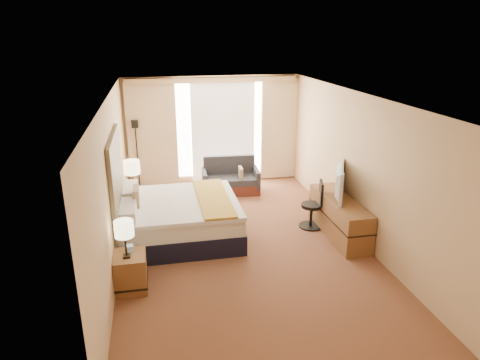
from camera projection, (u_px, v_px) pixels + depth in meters
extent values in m
cube|color=maroon|center=(242.00, 243.00, 7.63)|extent=(4.20, 7.00, 0.02)
cube|color=silver|center=(242.00, 97.00, 6.77)|extent=(4.20, 7.00, 0.02)
cube|color=tan|center=(213.00, 130.00, 10.44)|extent=(4.20, 0.02, 2.60)
cube|color=tan|center=(319.00, 291.00, 3.96)|extent=(4.20, 0.02, 2.60)
cube|color=tan|center=(113.00, 183.00, 6.80)|extent=(0.02, 7.00, 2.60)
cube|color=tan|center=(357.00, 167.00, 7.60)|extent=(0.02, 7.00, 2.60)
cube|color=black|center=(117.00, 180.00, 7.00)|extent=(0.06, 1.85, 1.50)
cube|color=brown|center=(131.00, 272.00, 6.21)|extent=(0.45, 0.52, 0.55)
cube|color=brown|center=(135.00, 207.00, 8.52)|extent=(0.45, 0.52, 0.55)
cube|color=brown|center=(339.00, 217.00, 7.86)|extent=(0.50, 1.80, 0.70)
cube|color=silver|center=(223.00, 129.00, 10.45)|extent=(2.30, 0.02, 2.30)
cube|color=beige|center=(152.00, 135.00, 10.06)|extent=(1.15, 0.09, 2.50)
cube|color=beige|center=(279.00, 129.00, 10.65)|extent=(0.90, 0.09, 2.50)
cube|color=white|center=(223.00, 131.00, 10.43)|extent=(1.55, 0.04, 2.50)
cube|color=tan|center=(212.00, 80.00, 9.89)|extent=(4.00, 0.16, 0.12)
cube|color=black|center=(180.00, 228.00, 7.82)|extent=(2.10, 1.90, 0.35)
cube|color=white|center=(179.00, 212.00, 7.71)|extent=(2.05, 1.85, 0.30)
cube|color=white|center=(184.00, 203.00, 7.67)|extent=(1.92, 1.92, 0.07)
cube|color=gold|center=(213.00, 198.00, 7.76)|extent=(0.55, 1.92, 0.04)
cube|color=white|center=(127.00, 210.00, 7.02)|extent=(0.28, 0.78, 0.18)
cube|color=white|center=(130.00, 191.00, 7.87)|extent=(0.28, 0.78, 0.18)
cube|color=#BFB99D|center=(137.00, 197.00, 7.46)|extent=(0.10, 0.42, 0.36)
cube|color=#532117|center=(231.00, 188.00, 10.02)|extent=(1.35, 0.78, 0.23)
cube|color=#333339|center=(231.00, 180.00, 9.92)|extent=(1.25, 0.64, 0.15)
cube|color=#333339|center=(229.00, 166.00, 10.14)|extent=(1.22, 0.21, 0.51)
cube|color=#333339|center=(204.00, 180.00, 9.87)|extent=(0.14, 0.71, 0.42)
cube|color=#333339|center=(256.00, 178.00, 10.03)|extent=(0.14, 0.71, 0.42)
cube|color=#BFB99D|center=(241.00, 174.00, 9.90)|extent=(0.10, 0.33, 0.30)
cube|color=black|center=(140.00, 187.00, 10.33)|extent=(0.21, 0.21, 0.02)
cylinder|color=black|center=(138.00, 158.00, 10.08)|extent=(0.03, 0.03, 1.48)
cube|color=black|center=(135.00, 124.00, 9.82)|extent=(0.15, 0.15, 0.17)
cylinder|color=black|center=(310.00, 226.00, 8.28)|extent=(0.45, 0.45, 0.03)
cylinder|color=black|center=(311.00, 215.00, 8.21)|extent=(0.05, 0.05, 0.41)
cylinder|color=black|center=(312.00, 206.00, 8.14)|extent=(0.40, 0.40, 0.06)
cube|color=black|center=(321.00, 193.00, 8.05)|extent=(0.14, 0.36, 0.45)
cube|color=black|center=(127.00, 256.00, 6.05)|extent=(0.10, 0.10, 0.04)
cylinder|color=black|center=(125.00, 244.00, 5.99)|extent=(0.03, 0.03, 0.34)
cylinder|color=#FFF3BF|center=(124.00, 229.00, 5.91)|extent=(0.27, 0.27, 0.23)
cube|color=black|center=(134.00, 191.00, 8.50)|extent=(0.11, 0.11, 0.04)
cylinder|color=black|center=(133.00, 181.00, 8.43)|extent=(0.03, 0.03, 0.39)
cylinder|color=#FFF3BF|center=(132.00, 167.00, 8.33)|extent=(0.31, 0.31, 0.27)
cube|color=#9CC0F2|center=(130.00, 248.00, 6.20)|extent=(0.12, 0.12, 0.10)
cube|color=black|center=(141.00, 191.00, 8.48)|extent=(0.21, 0.19, 0.07)
imported|color=black|center=(336.00, 181.00, 7.79)|extent=(0.56, 1.00, 0.60)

